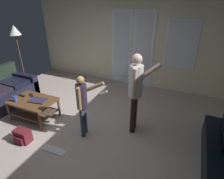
% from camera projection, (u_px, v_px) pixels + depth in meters
% --- Properties ---
extents(ground_plane, '(5.80, 5.41, 0.02)m').
position_uv_depth(ground_plane, '(78.00, 130.00, 3.75)').
color(ground_plane, '#A59890').
extents(wall_back_with_doors, '(5.80, 0.09, 2.71)m').
position_uv_depth(wall_back_with_doors, '(127.00, 40.00, 5.33)').
color(wall_back_with_doors, beige).
rests_on(wall_back_with_doors, ground_plane).
extents(coffee_table, '(0.93, 0.65, 0.45)m').
position_uv_depth(coffee_table, '(33.00, 105.00, 3.98)').
color(coffee_table, brown).
rests_on(coffee_table, ground_plane).
extents(tv_stand, '(0.48, 1.56, 0.39)m').
position_uv_depth(tv_stand, '(220.00, 154.00, 2.91)').
color(tv_stand, black).
rests_on(tv_stand, ground_plane).
extents(person_adult, '(0.56, 0.48, 1.57)m').
position_uv_depth(person_adult, '(136.00, 88.00, 3.35)').
color(person_adult, black).
rests_on(person_adult, ground_plane).
extents(person_child, '(0.50, 0.41, 1.23)m').
position_uv_depth(person_child, '(83.00, 101.00, 3.31)').
color(person_child, '#363D58').
rests_on(person_child, ground_plane).
extents(floor_lamp, '(0.32, 0.32, 1.77)m').
position_uv_depth(floor_lamp, '(15.00, 35.00, 4.94)').
color(floor_lamp, '#3C2D29').
rests_on(floor_lamp, ground_plane).
extents(backpack, '(0.30, 0.22, 0.25)m').
position_uv_depth(backpack, '(22.00, 136.00, 3.40)').
color(backpack, maroon).
rests_on(backpack, ground_plane).
extents(loose_keyboard, '(0.44, 0.14, 0.02)m').
position_uv_depth(loose_keyboard, '(54.00, 150.00, 3.23)').
color(loose_keyboard, white).
rests_on(loose_keyboard, ground_plane).
extents(laptop_closed, '(0.38, 0.29, 0.03)m').
position_uv_depth(laptop_closed, '(38.00, 100.00, 3.89)').
color(laptop_closed, '#302B41').
rests_on(laptop_closed, coffee_table).
extents(cup_near_edge, '(0.07, 0.07, 0.12)m').
position_uv_depth(cup_near_edge, '(15.00, 99.00, 3.85)').
color(cup_near_edge, '#25469F').
rests_on(cup_near_edge, coffee_table).
extents(tv_remote_black, '(0.17, 0.13, 0.02)m').
position_uv_depth(tv_remote_black, '(32.00, 95.00, 4.11)').
color(tv_remote_black, black).
rests_on(tv_remote_black, coffee_table).
extents(dvd_remote_slim, '(0.17, 0.06, 0.02)m').
position_uv_depth(dvd_remote_slim, '(22.00, 96.00, 4.08)').
color(dvd_remote_slim, black).
rests_on(dvd_remote_slim, coffee_table).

